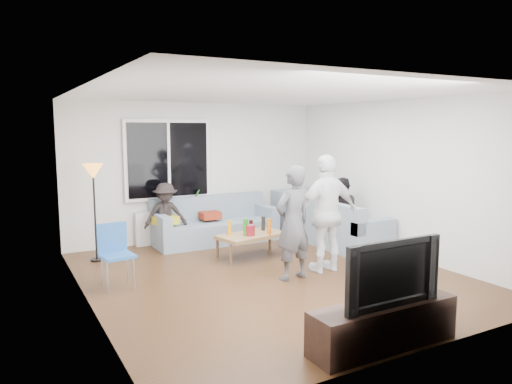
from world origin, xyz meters
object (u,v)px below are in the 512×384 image
sofa_right_section (339,223)px  television (385,271)px  side_chair (117,257)px  player_left (293,223)px  tv_console (383,325)px  coffee_table (251,246)px  spectator_right (342,212)px  floor_lamp (95,213)px  player_right (327,214)px  spectator_back (166,216)px  sofa_back_section (216,220)px

sofa_right_section → television: (-2.20, -3.46, 0.34)m
side_chair → player_left: size_ratio=0.53×
player_left → tv_console: size_ratio=1.01×
coffee_table → tv_console: 3.53m
spectator_right → tv_console: spectator_right is taller
coffee_table → spectator_right: (1.79, -0.12, 0.42)m
floor_lamp → player_right: size_ratio=0.89×
sofa_right_section → spectator_right: spectator_right is taller
floor_lamp → television: size_ratio=1.38×
player_right → spectator_back: bearing=-55.2°
spectator_right → tv_console: 4.06m
sofa_right_section → coffee_table: bearing=88.6°
sofa_back_section → sofa_right_section: 2.28m
television → floor_lamp: bearing=112.4°
side_chair → tv_console: bearing=-65.5°
sofa_back_section → coffee_table: bearing=-86.5°
spectator_back → tv_console: spectator_back is taller
spectator_right → spectator_back: 3.15m
spectator_back → floor_lamp: bearing=-156.9°
player_left → television: (-0.39, -2.22, -0.04)m
sofa_right_section → spectator_back: bearing=64.5°
floor_lamp → tv_console: size_ratio=0.97×
sofa_right_section → player_left: bearing=124.3°
sofa_back_section → spectator_back: size_ratio=1.97×
player_left → spectator_right: bearing=-155.0°
tv_console → spectator_right: bearing=57.0°
side_chair → player_left: bearing=-26.5°
coffee_table → tv_console: bearing=-96.8°
spectator_right → sofa_back_section: bearing=-117.8°
sofa_right_section → spectator_back: spectator_back is taller
player_left → tv_console: (-0.39, -2.22, -0.59)m
player_right → tv_console: 2.61m
coffee_table → sofa_right_section: bearing=-1.4°
sofa_back_section → player_right: size_ratio=1.32×
sofa_back_section → player_left: player_left is taller
coffee_table → spectator_right: spectator_right is taller
side_chair → television: bearing=-65.5°
television → tv_console: bearing=0.0°
sofa_back_section → spectator_back: spectator_back is taller
sofa_back_section → tv_console: sofa_back_section is taller
sofa_back_section → coffee_table: (0.08, -1.27, -0.22)m
tv_console → spectator_back: bearing=97.3°
player_left → spectator_right: 2.16m
player_left → television: player_left is taller
side_chair → floor_lamp: floor_lamp is taller
sofa_back_section → tv_console: (-0.34, -4.77, -0.20)m
spectator_right → television: 4.04m
player_left → floor_lamp: bearing=-53.3°
sofa_back_section → television: (-0.34, -4.77, 0.34)m
sofa_right_section → tv_console: 4.10m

